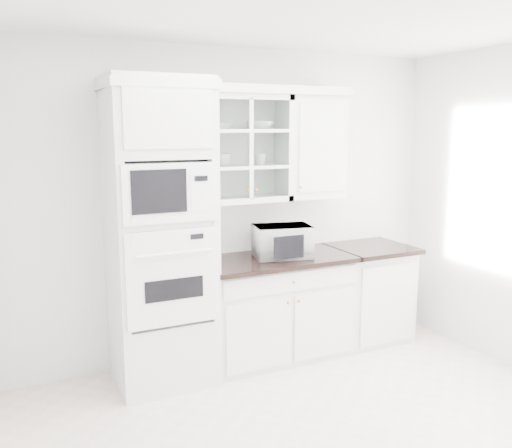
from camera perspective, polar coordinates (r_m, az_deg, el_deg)
ground at (r=3.80m, az=8.80°, el=-22.21°), size 4.00×3.50×0.01m
room_shell at (r=3.58m, az=5.72°, el=6.09°), size 4.00×3.50×2.70m
oven_column at (r=4.28m, az=-10.03°, el=-1.19°), size 0.76×0.68×2.40m
base_cabinet_run at (r=4.86m, az=2.08°, el=-8.66°), size 1.32×0.67×0.92m
extra_base_cabinet at (r=5.37m, az=11.68°, el=-7.01°), size 0.72×0.67×0.92m
upper_cabinet_glass at (r=4.62m, az=-1.38°, el=7.93°), size 0.80×0.33×0.90m
upper_cabinet_solid at (r=4.93m, az=5.88°, el=8.03°), size 0.55×0.33×0.90m
crown_molding at (r=4.56m, az=-2.52°, el=14.00°), size 2.14×0.38×0.07m
countertop_microwave at (r=4.69m, az=2.75°, el=-1.80°), size 0.55×0.49×0.28m
bowl_a at (r=4.53m, az=-3.89°, el=10.24°), size 0.26×0.26×0.06m
bowl_b at (r=4.66m, az=0.43°, el=10.35°), size 0.28×0.28×0.07m
cup_a at (r=4.53m, az=-3.46°, el=6.74°), size 0.16×0.16×0.10m
cup_b at (r=4.68m, az=0.46°, el=6.84°), size 0.12×0.12×0.10m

